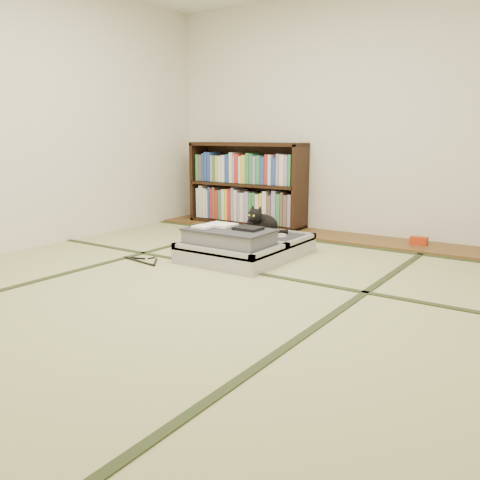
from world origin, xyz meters
The scene contains 10 objects.
floor centered at (0.00, 0.00, 0.00)m, with size 4.50×4.50×0.00m, color #C0BF80.
wood_strip centered at (0.00, 2.00, 0.01)m, with size 4.00×0.50×0.02m, color brown.
red_item centered at (0.89, 2.03, 0.06)m, with size 0.15×0.09×0.07m, color #B72E0E.
room_shell centered at (0.00, 0.00, 1.46)m, with size 4.50×4.50×4.50m.
tatami_borders centered at (0.00, 0.49, 0.00)m, with size 4.00×4.50×0.01m.
bookcase centered at (-1.03, 2.07, 0.45)m, with size 1.39×0.32×0.92m.
suitcase centered at (-0.18, 0.75, 0.11)m, with size 0.77×1.03×0.30m.
cat centered at (-0.20, 1.04, 0.25)m, with size 0.34×0.34×0.28m.
cable_coil centered at (-0.02, 1.07, 0.16)m, with size 0.11×0.11×0.03m.
hanger centered at (-0.80, 0.19, 0.01)m, with size 0.41×0.21×0.01m.
Camera 1 is at (2.10, -2.66, 1.00)m, focal length 38.00 mm.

